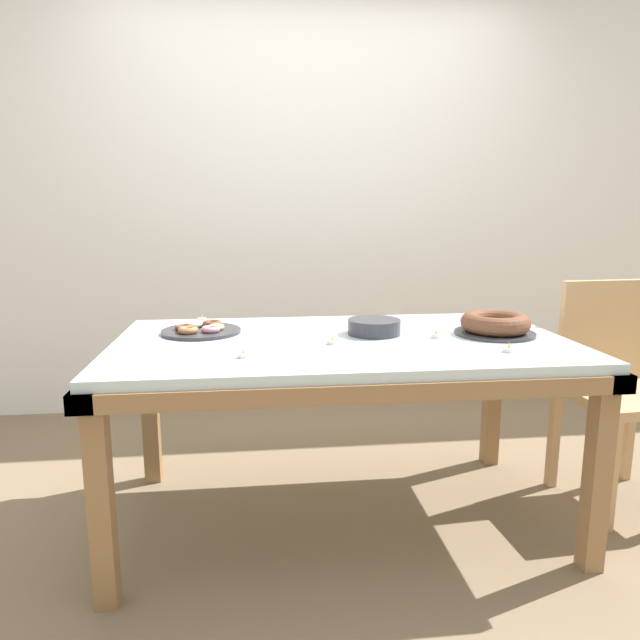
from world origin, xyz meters
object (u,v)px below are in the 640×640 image
object	(u,v)px
tealight_near_cakes	(332,342)
chair	(615,380)
plate_stack	(374,327)
tealight_left_edge	(509,349)
tealight_centre	(436,335)
cake_chocolate_round	(495,325)
tealight_right_edge	(202,319)
tealight_near_front	(244,355)
pastry_platter	(201,330)

from	to	relation	value
tealight_near_cakes	chair	bearing A→B (deg)	7.09
chair	plate_stack	xyz separation A→B (m)	(-1.05, 0.00, 0.26)
tealight_left_edge	tealight_centre	world-z (taller)	same
tealight_near_cakes	tealight_left_edge	bearing A→B (deg)	-17.82
cake_chocolate_round	tealight_left_edge	bearing A→B (deg)	-104.31
plate_stack	tealight_right_edge	bearing A→B (deg)	153.72
tealight_near_front	tealight_left_edge	bearing A→B (deg)	-1.74
chair	tealight_left_edge	world-z (taller)	chair
cake_chocolate_round	tealight_near_cakes	distance (m)	0.67
tealight_right_edge	tealight_near_front	world-z (taller)	same
pastry_platter	tealight_right_edge	bearing A→B (deg)	94.04
pastry_platter	plate_stack	bearing A→B (deg)	-8.57
chair	tealight_right_edge	size ratio (longest dim) A/B	23.50
chair	cake_chocolate_round	distance (m)	0.64
tealight_centre	tealight_near_front	distance (m)	0.77
tealight_near_cakes	tealight_centre	distance (m)	0.42
tealight_left_edge	chair	bearing A→B (deg)	27.96
cake_chocolate_round	tealight_right_edge	world-z (taller)	cake_chocolate_round
plate_stack	tealight_left_edge	world-z (taller)	plate_stack
pastry_platter	tealight_centre	size ratio (longest dim) A/B	7.91
pastry_platter	tealight_right_edge	world-z (taller)	same
cake_chocolate_round	pastry_platter	xyz separation A→B (m)	(-1.16, 0.17, -0.03)
pastry_platter	tealight_left_edge	xyz separation A→B (m)	(1.09, -0.45, -0.00)
chair	tealight_centre	xyz separation A→B (m)	(-0.83, -0.10, 0.24)
tealight_right_edge	tealight_centre	distance (m)	1.03
chair	tealight_near_front	world-z (taller)	chair
tealight_near_front	cake_chocolate_round	bearing A→B (deg)	14.29
chair	plate_stack	bearing A→B (deg)	179.98
tealight_left_edge	tealight_near_cakes	bearing A→B (deg)	162.18
chair	tealight_centre	bearing A→B (deg)	-173.39
pastry_platter	tealight_near_front	xyz separation A→B (m)	(0.18, -0.42, -0.00)
chair	tealight_left_edge	xyz separation A→B (m)	(-0.65, -0.34, 0.24)
pastry_platter	plate_stack	distance (m)	0.69
plate_stack	tealight_near_cakes	world-z (taller)	plate_stack
chair	tealight_right_edge	bearing A→B (deg)	168.80
tealight_left_edge	cake_chocolate_round	bearing A→B (deg)	75.69
chair	tealight_centre	size ratio (longest dim) A/B	23.50
chair	plate_stack	world-z (taller)	chair
cake_chocolate_round	tealight_near_cakes	bearing A→B (deg)	-172.41
tealight_near_cakes	cake_chocolate_round	bearing A→B (deg)	7.59
cake_chocolate_round	tealight_centre	distance (m)	0.25
plate_stack	tealight_left_edge	size ratio (longest dim) A/B	5.25
tealight_near_cakes	tealight_right_edge	xyz separation A→B (m)	(-0.51, 0.50, 0.00)
tealight_near_cakes	tealight_right_edge	size ratio (longest dim) A/B	1.00
tealight_near_cakes	tealight_right_edge	world-z (taller)	same
plate_stack	tealight_near_front	world-z (taller)	plate_stack
tealight_left_edge	pastry_platter	bearing A→B (deg)	157.62
plate_stack	tealight_centre	bearing A→B (deg)	-23.34
cake_chocolate_round	tealight_left_edge	size ratio (longest dim) A/B	7.85
pastry_platter	tealight_near_cakes	world-z (taller)	same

